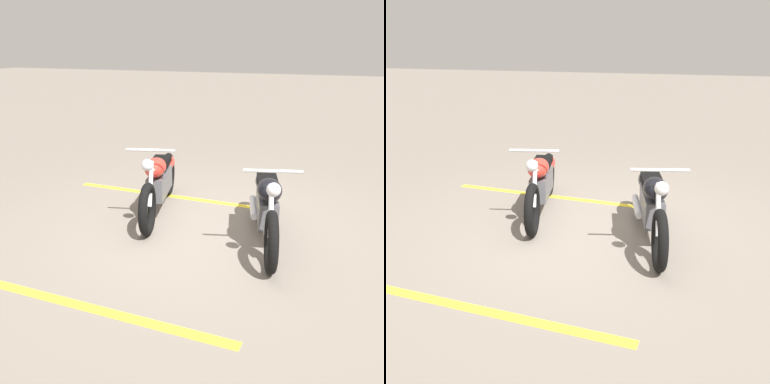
{
  "view_description": "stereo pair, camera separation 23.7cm",
  "coord_description": "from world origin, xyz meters",
  "views": [
    {
      "loc": [
        4.99,
        1.77,
        2.3
      ],
      "look_at": [
        0.43,
        0.0,
        0.65
      ],
      "focal_mm": 41.67,
      "sensor_mm": 36.0,
      "label": 1
    },
    {
      "loc": [
        5.07,
        1.55,
        2.3
      ],
      "look_at": [
        0.43,
        0.0,
        0.65
      ],
      "focal_mm": 41.67,
      "sensor_mm": 36.0,
      "label": 2
    }
  ],
  "objects": [
    {
      "name": "parking_stripe_near",
      "position": [
        -1.06,
        -0.97,
        0.0
      ],
      "size": [
        0.2,
        3.2,
        0.01
      ],
      "primitive_type": "cube",
      "rotation": [
        0.0,
        0.0,
        1.55
      ],
      "color": "yellow",
      "rests_on": "ground"
    },
    {
      "name": "ground_plane",
      "position": [
        0.0,
        0.0,
        0.0
      ],
      "size": [
        60.0,
        60.0,
        0.0
      ],
      "primitive_type": "plane",
      "color": "slate"
    },
    {
      "name": "motorcycle_bright_foreground",
      "position": [
        -0.42,
        -0.82,
        0.46
      ],
      "size": [
        2.19,
        0.81,
        1.04
      ],
      "rotation": [
        0.0,
        0.0,
        0.25
      ],
      "color": "black",
      "rests_on": "ground"
    },
    {
      "name": "parking_stripe_mid",
      "position": [
        2.06,
        -0.54,
        0.0
      ],
      "size": [
        0.2,
        3.2,
        0.01
      ],
      "primitive_type": "cube",
      "rotation": [
        0.0,
        0.0,
        1.55
      ],
      "color": "yellow",
      "rests_on": "ground"
    },
    {
      "name": "motorcycle_dark_foreground",
      "position": [
        -0.02,
        0.79,
        0.46
      ],
      "size": [
        2.18,
        0.83,
        1.04
      ],
      "rotation": [
        0.0,
        0.0,
        0.27
      ],
      "color": "black",
      "rests_on": "ground"
    }
  ]
}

